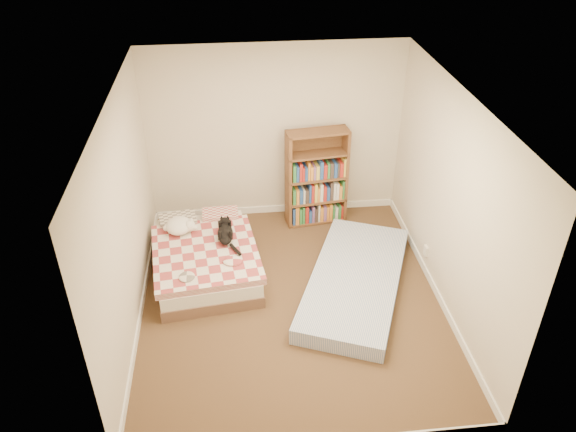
{
  "coord_description": "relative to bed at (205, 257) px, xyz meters",
  "views": [
    {
      "loc": [
        -0.58,
        -5.03,
        4.44
      ],
      "look_at": [
        -0.01,
        0.3,
        1.0
      ],
      "focal_mm": 35.0,
      "sensor_mm": 36.0,
      "label": 1
    }
  ],
  "objects": [
    {
      "name": "floor_mattress",
      "position": [
        1.8,
        -0.55,
        -0.11
      ],
      "size": [
        1.8,
        2.49,
        0.2
      ],
      "primitive_type": "cube",
      "rotation": [
        0.0,
        0.0,
        -0.39
      ],
      "color": "#6F86B9",
      "rests_on": "room"
    },
    {
      "name": "white_dog",
      "position": [
        -0.31,
        0.29,
        0.29
      ],
      "size": [
        0.46,
        0.48,
        0.18
      ],
      "rotation": [
        0.0,
        0.0,
        0.49
      ],
      "color": "white",
      "rests_on": "bed"
    },
    {
      "name": "bookshelf",
      "position": [
        1.55,
        1.02,
        0.32
      ],
      "size": [
        0.88,
        0.38,
        1.4
      ],
      "rotation": [
        0.0,
        0.0,
        0.13
      ],
      "color": "#4F2C1B",
      "rests_on": "room"
    },
    {
      "name": "black_cat",
      "position": [
        0.27,
        0.11,
        0.28
      ],
      "size": [
        0.23,
        0.73,
        0.17
      ],
      "rotation": [
        0.0,
        0.0,
        0.01
      ],
      "color": "black",
      "rests_on": "bed"
    },
    {
      "name": "bed",
      "position": [
        0.0,
        0.0,
        0.0
      ],
      "size": [
        1.41,
        1.83,
        0.46
      ],
      "rotation": [
        0.0,
        0.0,
        0.12
      ],
      "color": "brown",
      "rests_on": "room"
    },
    {
      "name": "room",
      "position": [
        1.01,
        -0.7,
        0.99
      ],
      "size": [
        3.51,
        4.01,
        2.51
      ],
      "color": "#4A311F",
      "rests_on": "ground"
    }
  ]
}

